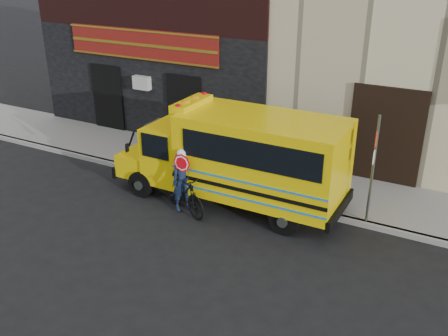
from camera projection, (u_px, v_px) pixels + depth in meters
ground at (179, 232)px, 13.19m from camera, size 120.00×120.00×0.00m
curb at (226, 191)px, 15.25m from camera, size 40.00×0.20×0.15m
sidewalk at (247, 173)px, 16.46m from camera, size 40.00×3.00×0.15m
school_bus at (240, 156)px, 14.05m from camera, size 6.90×2.42×2.92m
sign_pole at (373, 168)px, 12.76m from camera, size 0.07×0.27×3.13m
bicycle at (183, 193)px, 13.97m from camera, size 2.01×1.28×1.17m
cyclist at (183, 183)px, 13.94m from camera, size 0.69×0.75×1.71m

